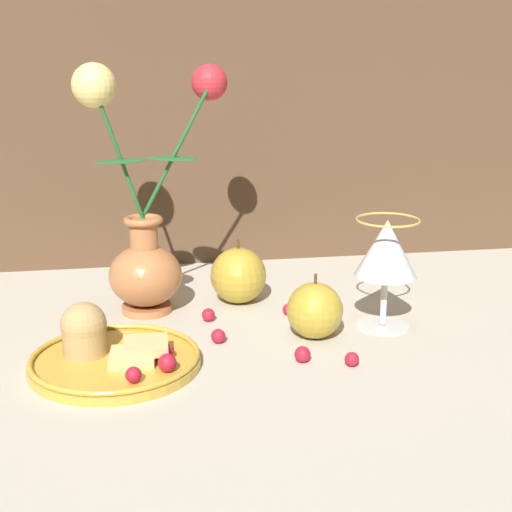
% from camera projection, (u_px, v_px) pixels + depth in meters
% --- Properties ---
extents(ground_plane, '(2.40, 2.40, 0.00)m').
position_uv_depth(ground_plane, '(264.00, 330.00, 0.90)').
color(ground_plane, '#B7B2A3').
rests_on(ground_plane, ground).
extents(vase, '(0.20, 0.10, 0.33)m').
position_uv_depth(vase, '(144.00, 229.00, 0.93)').
color(vase, '#B77042').
rests_on(vase, ground_plane).
extents(plate_with_pastries, '(0.19, 0.19, 0.07)m').
position_uv_depth(plate_with_pastries, '(110.00, 352.00, 0.79)').
color(plate_with_pastries, gold).
rests_on(plate_with_pastries, ground_plane).
extents(wine_glass, '(0.08, 0.08, 0.14)m').
position_uv_depth(wine_glass, '(386.00, 252.00, 0.88)').
color(wine_glass, silver).
rests_on(wine_glass, ground_plane).
extents(apple_beside_vase, '(0.07, 0.07, 0.08)m').
position_uv_depth(apple_beside_vase, '(315.00, 310.00, 0.87)').
color(apple_beside_vase, '#B2932D').
rests_on(apple_beside_vase, ground_plane).
extents(apple_near_glass, '(0.08, 0.08, 0.09)m').
position_uv_depth(apple_near_glass, '(238.00, 275.00, 0.99)').
color(apple_near_glass, '#B2932D').
rests_on(apple_near_glass, ground_plane).
extents(berry_near_plate, '(0.02, 0.02, 0.02)m').
position_uv_depth(berry_near_plate, '(303.00, 354.00, 0.80)').
color(berry_near_plate, '#AD192D').
rests_on(berry_near_plate, ground_plane).
extents(berry_front_center, '(0.02, 0.02, 0.02)m').
position_uv_depth(berry_front_center, '(288.00, 309.00, 0.95)').
color(berry_front_center, '#AD192D').
rests_on(berry_front_center, ground_plane).
extents(berry_by_glass_stem, '(0.02, 0.02, 0.02)m').
position_uv_depth(berry_by_glass_stem, '(352.00, 359.00, 0.79)').
color(berry_by_glass_stem, '#AD192D').
rests_on(berry_by_glass_stem, ground_plane).
extents(berry_under_candlestick, '(0.02, 0.02, 0.02)m').
position_uv_depth(berry_under_candlestick, '(218.00, 336.00, 0.85)').
color(berry_under_candlestick, '#AD192D').
rests_on(berry_under_candlestick, ground_plane).
extents(berry_far_right, '(0.02, 0.02, 0.02)m').
position_uv_depth(berry_far_right, '(208.00, 315.00, 0.92)').
color(berry_far_right, '#AD192D').
rests_on(berry_far_right, ground_plane).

